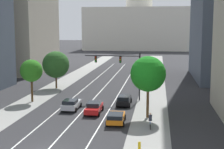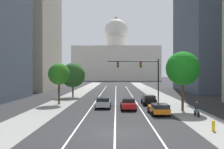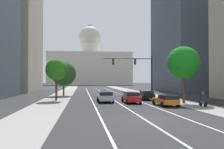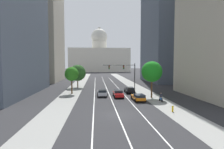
{
  "view_description": "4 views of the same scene",
  "coord_description": "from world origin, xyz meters",
  "px_view_note": "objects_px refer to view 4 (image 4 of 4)",
  "views": [
    {
      "loc": [
        9.76,
        -28.11,
        11.07
      ],
      "look_at": [
        2.4,
        24.95,
        3.41
      ],
      "focal_mm": 54.07,
      "sensor_mm": 36.0,
      "label": 1
    },
    {
      "loc": [
        0.11,
        -20.91,
        4.94
      ],
      "look_at": [
        -0.6,
        22.05,
        4.53
      ],
      "focal_mm": 41.67,
      "sensor_mm": 36.0,
      "label": 2
    },
    {
      "loc": [
        -4.88,
        -18.93,
        3.09
      ],
      "look_at": [
        -0.21,
        18.88,
        3.93
      ],
      "focal_mm": 39.34,
      "sensor_mm": 36.0,
      "label": 3
    },
    {
      "loc": [
        -2.96,
        -24.86,
        7.12
      ],
      "look_at": [
        1.23,
        23.32,
        4.18
      ],
      "focal_mm": 29.42,
      "sensor_mm": 36.0,
      "label": 4
    }
  ],
  "objects_px": {
    "capitol_building": "(99,58)",
    "street_tree_mid_right": "(152,72)",
    "street_tree_near_left": "(78,73)",
    "street_tree_mid_left": "(72,74)",
    "car_black": "(129,90)",
    "car_orange": "(138,97)",
    "traffic_signal_mast": "(125,71)",
    "fire_hydrant": "(173,109)",
    "cyclist": "(161,97)",
    "car_silver": "(102,93)",
    "car_red": "(118,93)"
  },
  "relations": [
    {
      "from": "traffic_signal_mast",
      "to": "fire_hydrant",
      "type": "bearing_deg",
      "value": -79.75
    },
    {
      "from": "car_red",
      "to": "traffic_signal_mast",
      "type": "relative_size",
      "value": 0.55
    },
    {
      "from": "car_silver",
      "to": "car_orange",
      "type": "relative_size",
      "value": 0.97
    },
    {
      "from": "street_tree_near_left",
      "to": "street_tree_mid_left",
      "type": "distance_m",
      "value": 11.0
    },
    {
      "from": "capitol_building",
      "to": "street_tree_mid_right",
      "type": "bearing_deg",
      "value": -86.1
    },
    {
      "from": "capitol_building",
      "to": "cyclist",
      "type": "distance_m",
      "value": 130.78
    },
    {
      "from": "fire_hydrant",
      "to": "street_tree_mid_right",
      "type": "distance_m",
      "value": 12.42
    },
    {
      "from": "car_black",
      "to": "car_red",
      "type": "xyz_separation_m",
      "value": [
        -3.36,
        -5.09,
        0.01
      ]
    },
    {
      "from": "car_black",
      "to": "street_tree_mid_right",
      "type": "distance_m",
      "value": 8.51
    },
    {
      "from": "capitol_building",
      "to": "street_tree_mid_right",
      "type": "height_order",
      "value": "capitol_building"
    },
    {
      "from": "car_orange",
      "to": "traffic_signal_mast",
      "type": "xyz_separation_m",
      "value": [
        -0.62,
        12.65,
        4.46
      ]
    },
    {
      "from": "traffic_signal_mast",
      "to": "fire_hydrant",
      "type": "height_order",
      "value": "traffic_signal_mast"
    },
    {
      "from": "car_black",
      "to": "street_tree_near_left",
      "type": "relative_size",
      "value": 0.71
    },
    {
      "from": "cyclist",
      "to": "street_tree_mid_left",
      "type": "xyz_separation_m",
      "value": [
        -17.68,
        10.88,
        3.76
      ]
    },
    {
      "from": "car_orange",
      "to": "fire_hydrant",
      "type": "distance_m",
      "value": 8.9
    },
    {
      "from": "fire_hydrant",
      "to": "cyclist",
      "type": "height_order",
      "value": "cyclist"
    },
    {
      "from": "street_tree_mid_left",
      "to": "car_red",
      "type": "bearing_deg",
      "value": -27.43
    },
    {
      "from": "fire_hydrant",
      "to": "street_tree_mid_right",
      "type": "height_order",
      "value": "street_tree_mid_right"
    },
    {
      "from": "street_tree_near_left",
      "to": "street_tree_mid_right",
      "type": "relative_size",
      "value": 0.89
    },
    {
      "from": "car_red",
      "to": "street_tree_near_left",
      "type": "distance_m",
      "value": 19.53
    },
    {
      "from": "car_orange",
      "to": "car_red",
      "type": "xyz_separation_m",
      "value": [
        -3.37,
        4.21,
        0.05
      ]
    },
    {
      "from": "car_black",
      "to": "car_orange",
      "type": "xyz_separation_m",
      "value": [
        0.01,
        -9.3,
        -0.05
      ]
    },
    {
      "from": "street_tree_mid_left",
      "to": "cyclist",
      "type": "bearing_deg",
      "value": -31.62
    },
    {
      "from": "capitol_building",
      "to": "cyclist",
      "type": "relative_size",
      "value": 29.36
    },
    {
      "from": "car_red",
      "to": "fire_hydrant",
      "type": "distance_m",
      "value": 14.13
    },
    {
      "from": "car_black",
      "to": "street_tree_near_left",
      "type": "bearing_deg",
      "value": 49.38
    },
    {
      "from": "capitol_building",
      "to": "car_orange",
      "type": "xyz_separation_m",
      "value": [
        5.05,
        -128.69,
        -11.41
      ]
    },
    {
      "from": "street_tree_mid_right",
      "to": "cyclist",
      "type": "bearing_deg",
      "value": -84.22
    },
    {
      "from": "street_tree_mid_left",
      "to": "car_black",
      "type": "bearing_deg",
      "value": -1.21
    },
    {
      "from": "capitol_building",
      "to": "fire_hydrant",
      "type": "bearing_deg",
      "value": -86.57
    },
    {
      "from": "cyclist",
      "to": "street_tree_mid_left",
      "type": "height_order",
      "value": "street_tree_mid_left"
    },
    {
      "from": "car_silver",
      "to": "car_red",
      "type": "bearing_deg",
      "value": -112.5
    },
    {
      "from": "car_red",
      "to": "traffic_signal_mast",
      "type": "height_order",
      "value": "traffic_signal_mast"
    },
    {
      "from": "car_red",
      "to": "street_tree_near_left",
      "type": "xyz_separation_m",
      "value": [
        -10.06,
        16.36,
        3.55
      ]
    },
    {
      "from": "cyclist",
      "to": "street_tree_near_left",
      "type": "bearing_deg",
      "value": 35.76
    },
    {
      "from": "cyclist",
      "to": "traffic_signal_mast",
      "type": "bearing_deg",
      "value": 15.44
    },
    {
      "from": "car_orange",
      "to": "car_red",
      "type": "relative_size",
      "value": 0.96
    },
    {
      "from": "street_tree_mid_left",
      "to": "capitol_building",
      "type": "bearing_deg",
      "value": 85.83
    },
    {
      "from": "capitol_building",
      "to": "car_silver",
      "type": "distance_m",
      "value": 123.66
    },
    {
      "from": "car_black",
      "to": "car_orange",
      "type": "bearing_deg",
      "value": 179.47
    },
    {
      "from": "car_silver",
      "to": "street_tree_mid_left",
      "type": "height_order",
      "value": "street_tree_mid_left"
    },
    {
      "from": "car_black",
      "to": "street_tree_mid_left",
      "type": "distance_m",
      "value": 14.25
    },
    {
      "from": "car_orange",
      "to": "traffic_signal_mast",
      "type": "distance_m",
      "value": 13.42
    },
    {
      "from": "traffic_signal_mast",
      "to": "car_red",
      "type": "bearing_deg",
      "value": -108.04
    },
    {
      "from": "car_silver",
      "to": "traffic_signal_mast",
      "type": "xyz_separation_m",
      "value": [
        6.1,
        7.08,
        4.41
      ]
    },
    {
      "from": "car_orange",
      "to": "fire_hydrant",
      "type": "height_order",
      "value": "car_orange"
    },
    {
      "from": "capitol_building",
      "to": "street_tree_mid_left",
      "type": "relative_size",
      "value": 8.03
    },
    {
      "from": "car_black",
      "to": "car_orange",
      "type": "relative_size",
      "value": 1.07
    },
    {
      "from": "car_orange",
      "to": "car_silver",
      "type": "bearing_deg",
      "value": 48.21
    },
    {
      "from": "street_tree_mid_right",
      "to": "street_tree_near_left",
      "type": "bearing_deg",
      "value": 134.08
    }
  ]
}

